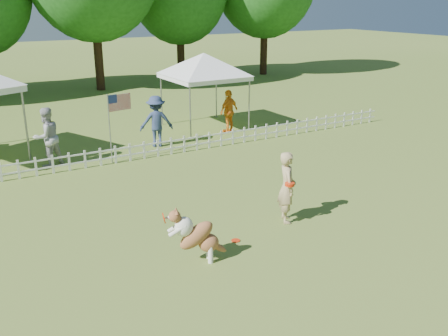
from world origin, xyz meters
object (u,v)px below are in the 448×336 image
object	(u,v)px
handler	(287,187)
spectator_a	(47,137)
canopy_tent_right	(204,92)
dog	(197,235)
flag_pole	(110,129)
spectator_b	(156,121)
frisbee_on_turf	(236,240)
spectator_c	(229,111)

from	to	relation	value
handler	spectator_a	bearing A→B (deg)	53.01
canopy_tent_right	dog	bearing A→B (deg)	-119.36
dog	flag_pole	distance (m)	7.28
flag_pole	spectator_b	bearing A→B (deg)	17.29
flag_pole	canopy_tent_right	bearing A→B (deg)	18.40
canopy_tent_right	flag_pole	size ratio (longest dim) A/B	1.31
frisbee_on_turf	spectator_a	bearing A→B (deg)	107.86
spectator_a	spectator_b	size ratio (longest dim) A/B	1.02
flag_pole	spectator_b	world-z (taller)	flag_pole
flag_pole	spectator_c	size ratio (longest dim) A/B	1.33
frisbee_on_turf	spectator_c	xyz separation A→B (m)	(4.77, 8.38, 0.85)
flag_pole	handler	bearing A→B (deg)	-81.71
frisbee_on_turf	spectator_a	size ratio (longest dim) A/B	0.10
spectator_a	flag_pole	bearing A→B (deg)	135.78
spectator_c	spectator_b	bearing A→B (deg)	-12.54
flag_pole	spectator_b	distance (m)	2.35
spectator_a	spectator_c	distance (m)	7.26
spectator_c	flag_pole	bearing A→B (deg)	-4.24
handler	spectator_c	xyz separation A→B (m)	(3.16, 8.07, -0.02)
spectator_a	spectator_b	bearing A→B (deg)	163.24
canopy_tent_right	flag_pole	distance (m)	5.61
dog	spectator_b	bearing A→B (deg)	90.09
frisbee_on_turf	canopy_tent_right	bearing A→B (deg)	65.86
dog	canopy_tent_right	distance (m)	11.38
spectator_a	frisbee_on_turf	bearing A→B (deg)	86.32
handler	spectator_c	world-z (taller)	handler
handler	spectator_b	world-z (taller)	spectator_b
spectator_b	spectator_c	xyz separation A→B (m)	(3.32, 0.45, -0.07)
handler	canopy_tent_right	size ratio (longest dim) A/B	0.58
spectator_c	spectator_a	bearing A→B (deg)	-14.07
frisbee_on_turf	spectator_b	size ratio (longest dim) A/B	0.11
spectator_c	canopy_tent_right	bearing A→B (deg)	-87.60
flag_pole	spectator_a	xyz separation A→B (m)	(-1.83, 0.77, -0.19)
flag_pole	spectator_c	distance (m)	5.61
handler	spectator_c	size ratio (longest dim) A/B	1.02
handler	spectator_b	distance (m)	7.63
canopy_tent_right	spectator_c	xyz separation A→B (m)	(0.49, -1.18, -0.64)
canopy_tent_right	spectator_a	size ratio (longest dim) A/B	1.58
handler	spectator_a	xyz separation A→B (m)	(-4.07, 7.30, 0.07)
spectator_c	handler	bearing A→B (deg)	48.48
spectator_a	handler	bearing A→B (deg)	97.58
handler	flag_pole	xyz separation A→B (m)	(-2.23, 6.53, 0.27)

